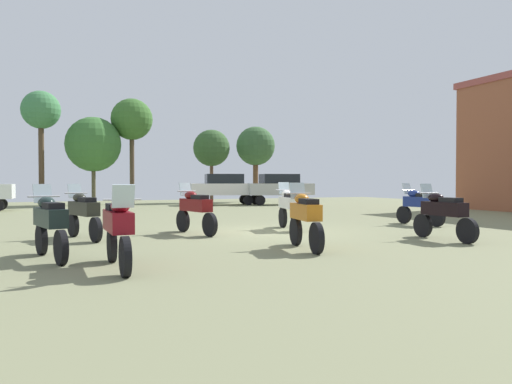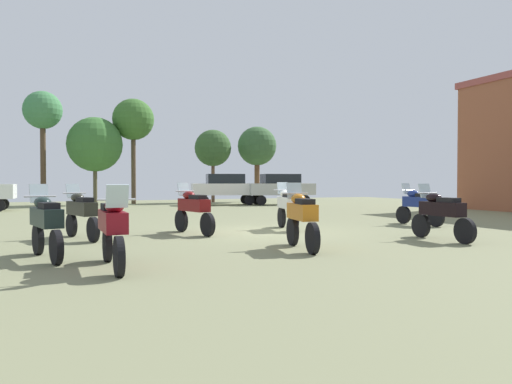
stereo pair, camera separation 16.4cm
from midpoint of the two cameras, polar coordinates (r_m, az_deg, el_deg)
The scene contains 16 objects.
ground_plane at distance 15.02m, azimuth 0.99°, elevation -4.68°, with size 44.00×52.00×0.02m.
motorcycle_1 at distance 18.13m, azimuth 18.24°, elevation -1.40°, with size 0.62×2.11×1.47m.
motorcycle_2 at distance 8.98m, azimuth -16.29°, elevation -3.97°, with size 0.62×2.29×1.50m.
motorcycle_3 at distance 11.16m, azimuth 5.32°, elevation -2.90°, with size 0.68×2.13×1.51m.
motorcycle_5 at distance 13.69m, azimuth 20.65°, elevation -2.24°, with size 0.62×2.24×1.48m.
motorcycle_6 at distance 13.83m, azimuth -19.80°, elevation -2.21°, with size 0.84×2.22×1.48m.
motorcycle_7 at distance 15.69m, azimuth 3.54°, elevation -1.68°, with size 0.69×2.12×1.51m.
motorcycle_9 at distance 14.44m, azimuth -7.42°, elevation -1.95°, with size 0.76×2.23×1.50m.
motorcycle_10 at distance 10.53m, azimuth -23.30°, elevation -3.29°, with size 0.75×2.18×1.49m.
car_2 at distance 31.78m, azimuth -3.89°, elevation 0.61°, with size 4.56×2.59×2.00m.
car_3 at distance 32.00m, azimuth 2.57°, elevation 0.61°, with size 4.54×2.48×2.00m.
tree_3 at distance 35.90m, azimuth -5.34°, elevation 5.09°, with size 2.66×2.66×5.29m.
tree_4 at distance 33.69m, azimuth -18.56°, elevation 5.27°, with size 3.55×3.55×5.71m.
tree_5 at distance 34.41m, azimuth -14.41°, elevation 8.09°, with size 2.78×2.78×7.11m.
tree_6 at distance 36.89m, azimuth -0.18°, elevation 5.31°, with size 2.92×2.92×5.64m.
tree_7 at distance 33.94m, azimuth -23.91°, elevation 8.51°, with size 2.38×2.38×7.21m.
Camera 1 is at (-6.16, -13.61, 1.58)m, focal length 34.32 mm.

